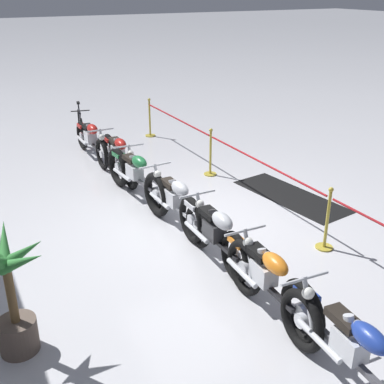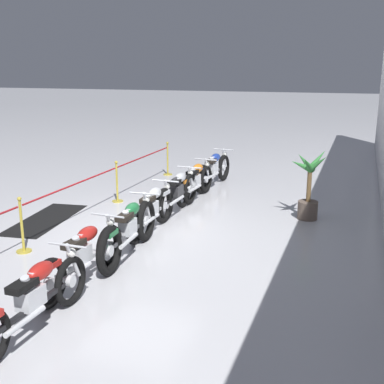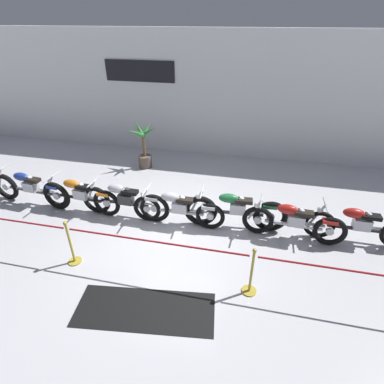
{
  "view_description": "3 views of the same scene",
  "coord_description": "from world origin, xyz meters",
  "px_view_note": "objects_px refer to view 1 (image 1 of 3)",
  "views": [
    {
      "loc": [
        -6.72,
        3.7,
        3.88
      ],
      "look_at": [
        -0.23,
        0.26,
        0.7
      ],
      "focal_mm": 45.0,
      "sensor_mm": 36.0,
      "label": 1
    },
    {
      "loc": [
        8.69,
        4.4,
        3.3
      ],
      "look_at": [
        -1.08,
        0.95,
        0.62
      ],
      "focal_mm": 45.0,
      "sensor_mm": 36.0,
      "label": 2
    },
    {
      "loc": [
        1.66,
        -5.37,
        4.51
      ],
      "look_at": [
        0.31,
        0.72,
        0.82
      ],
      "focal_mm": 28.0,
      "sensor_mm": 36.0,
      "label": 3
    }
  ],
  "objects_px": {
    "motorcycle_silver_3": "(175,202)",
    "stanchion_mid_right": "(210,159)",
    "motorcycle_red_6": "(91,140)",
    "motorcycle_orange_1": "(266,279)",
    "stanchion_far_left": "(312,197)",
    "potted_palm_left_of_row": "(12,299)",
    "motorcycle_blue_0": "(352,354)",
    "motorcycle_red_5": "(119,156)",
    "bicycle": "(81,125)",
    "stanchion_mid_left": "(326,228)",
    "motorcycle_green_4": "(136,176)",
    "floor_banner": "(290,196)",
    "stanchion_far_right": "(150,123)",
    "motorcycle_silver_2": "(216,236)"
  },
  "relations": [
    {
      "from": "motorcycle_silver_3",
      "to": "stanchion_mid_right",
      "type": "bearing_deg",
      "value": -43.47
    },
    {
      "from": "motorcycle_silver_3",
      "to": "motorcycle_red_6",
      "type": "xyz_separation_m",
      "value": [
        4.12,
        0.22,
        0.0
      ]
    },
    {
      "from": "motorcycle_orange_1",
      "to": "stanchion_far_left",
      "type": "height_order",
      "value": "stanchion_far_left"
    },
    {
      "from": "motorcycle_orange_1",
      "to": "potted_palm_left_of_row",
      "type": "height_order",
      "value": "potted_palm_left_of_row"
    },
    {
      "from": "motorcycle_blue_0",
      "to": "stanchion_far_left",
      "type": "xyz_separation_m",
      "value": [
        2.75,
        -1.82,
        0.26
      ]
    },
    {
      "from": "motorcycle_orange_1",
      "to": "motorcycle_red_5",
      "type": "xyz_separation_m",
      "value": [
        5.35,
        0.0,
        -0.01
      ]
    },
    {
      "from": "potted_palm_left_of_row",
      "to": "motorcycle_red_5",
      "type": "bearing_deg",
      "value": -32.0
    },
    {
      "from": "bicycle",
      "to": "stanchion_mid_left",
      "type": "distance_m",
      "value": 7.91
    },
    {
      "from": "potted_palm_left_of_row",
      "to": "motorcycle_blue_0",
      "type": "bearing_deg",
      "value": -127.41
    },
    {
      "from": "motorcycle_green_4",
      "to": "bicycle",
      "type": "xyz_separation_m",
      "value": [
        4.55,
        -0.2,
        -0.12
      ]
    },
    {
      "from": "motorcycle_blue_0",
      "to": "bicycle",
      "type": "relative_size",
      "value": 1.48
    },
    {
      "from": "stanchion_far_left",
      "to": "stanchion_mid_left",
      "type": "distance_m",
      "value": 0.55
    },
    {
      "from": "motorcycle_red_6",
      "to": "bicycle",
      "type": "xyz_separation_m",
      "value": [
        1.8,
        -0.25,
        -0.11
      ]
    },
    {
      "from": "bicycle",
      "to": "floor_banner",
      "type": "height_order",
      "value": "bicycle"
    },
    {
      "from": "motorcycle_orange_1",
      "to": "stanchion_far_right",
      "type": "bearing_deg",
      "value": -12.9
    },
    {
      "from": "motorcycle_red_6",
      "to": "stanchion_mid_right",
      "type": "distance_m",
      "value": 3.01
    },
    {
      "from": "potted_palm_left_of_row",
      "to": "floor_banner",
      "type": "bearing_deg",
      "value": -69.91
    },
    {
      "from": "stanchion_mid_left",
      "to": "motorcycle_orange_1",
      "type": "bearing_deg",
      "value": 115.42
    },
    {
      "from": "motorcycle_blue_0",
      "to": "motorcycle_silver_2",
      "type": "distance_m",
      "value": 2.75
    },
    {
      "from": "motorcycle_red_5",
      "to": "motorcycle_blue_0",
      "type": "bearing_deg",
      "value": 179.82
    },
    {
      "from": "motorcycle_silver_2",
      "to": "potted_palm_left_of_row",
      "type": "distance_m",
      "value": 2.98
    },
    {
      "from": "motorcycle_red_6",
      "to": "stanchion_far_right",
      "type": "relative_size",
      "value": 2.23
    },
    {
      "from": "motorcycle_blue_0",
      "to": "motorcycle_red_6",
      "type": "bearing_deg",
      "value": 1.11
    },
    {
      "from": "motorcycle_red_5",
      "to": "floor_banner",
      "type": "height_order",
      "value": "motorcycle_red_5"
    },
    {
      "from": "motorcycle_orange_1",
      "to": "floor_banner",
      "type": "height_order",
      "value": "motorcycle_orange_1"
    },
    {
      "from": "stanchion_far_left",
      "to": "stanchion_mid_right",
      "type": "distance_m",
      "value": 3.28
    },
    {
      "from": "motorcycle_silver_2",
      "to": "motorcycle_red_6",
      "type": "xyz_separation_m",
      "value": [
        5.52,
        0.19,
        -0.01
      ]
    },
    {
      "from": "motorcycle_silver_3",
      "to": "stanchion_mid_left",
      "type": "height_order",
      "value": "stanchion_mid_left"
    },
    {
      "from": "motorcycle_red_5",
      "to": "potted_palm_left_of_row",
      "type": "relative_size",
      "value": 1.45
    },
    {
      "from": "motorcycle_silver_3",
      "to": "floor_banner",
      "type": "relative_size",
      "value": 0.93
    },
    {
      "from": "stanchion_far_right",
      "to": "stanchion_mid_left",
      "type": "bearing_deg",
      "value": 180.0
    },
    {
      "from": "motorcycle_silver_2",
      "to": "floor_banner",
      "type": "relative_size",
      "value": 0.96
    },
    {
      "from": "stanchion_mid_left",
      "to": "stanchion_far_right",
      "type": "relative_size",
      "value": 1.0
    },
    {
      "from": "stanchion_mid_right",
      "to": "stanchion_far_left",
      "type": "bearing_deg",
      "value": 180.0
    },
    {
      "from": "motorcycle_silver_2",
      "to": "stanchion_far_left",
      "type": "height_order",
      "value": "stanchion_far_left"
    },
    {
      "from": "motorcycle_red_5",
      "to": "motorcycle_red_6",
      "type": "bearing_deg",
      "value": 7.34
    },
    {
      "from": "bicycle",
      "to": "motorcycle_silver_3",
      "type": "bearing_deg",
      "value": 179.7
    },
    {
      "from": "motorcycle_red_5",
      "to": "stanchion_far_left",
      "type": "bearing_deg",
      "value": -156.34
    },
    {
      "from": "potted_palm_left_of_row",
      "to": "stanchion_mid_right",
      "type": "relative_size",
      "value": 1.51
    },
    {
      "from": "motorcycle_orange_1",
      "to": "stanchion_far_left",
      "type": "xyz_separation_m",
      "value": [
        1.25,
        -1.8,
        0.26
      ]
    },
    {
      "from": "motorcycle_blue_0",
      "to": "stanchion_mid_left",
      "type": "relative_size",
      "value": 2.35
    },
    {
      "from": "motorcycle_silver_2",
      "to": "stanchion_far_right",
      "type": "bearing_deg",
      "value": -15.17
    },
    {
      "from": "potted_palm_left_of_row",
      "to": "bicycle",
      "type": "bearing_deg",
      "value": -20.69
    },
    {
      "from": "floor_banner",
      "to": "motorcycle_silver_3",
      "type": "bearing_deg",
      "value": 84.23
    },
    {
      "from": "motorcycle_blue_0",
      "to": "stanchion_mid_right",
      "type": "height_order",
      "value": "stanchion_mid_right"
    },
    {
      "from": "floor_banner",
      "to": "stanchion_mid_right",
      "type": "bearing_deg",
      "value": 17.21
    },
    {
      "from": "motorcycle_blue_0",
      "to": "motorcycle_orange_1",
      "type": "height_order",
      "value": "motorcycle_blue_0"
    },
    {
      "from": "potted_palm_left_of_row",
      "to": "stanchion_mid_left",
      "type": "height_order",
      "value": "potted_palm_left_of_row"
    },
    {
      "from": "stanchion_mid_left",
      "to": "motorcycle_red_6",
      "type": "bearing_deg",
      "value": 18.51
    },
    {
      "from": "motorcycle_blue_0",
      "to": "floor_banner",
      "type": "height_order",
      "value": "motorcycle_blue_0"
    }
  ]
}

